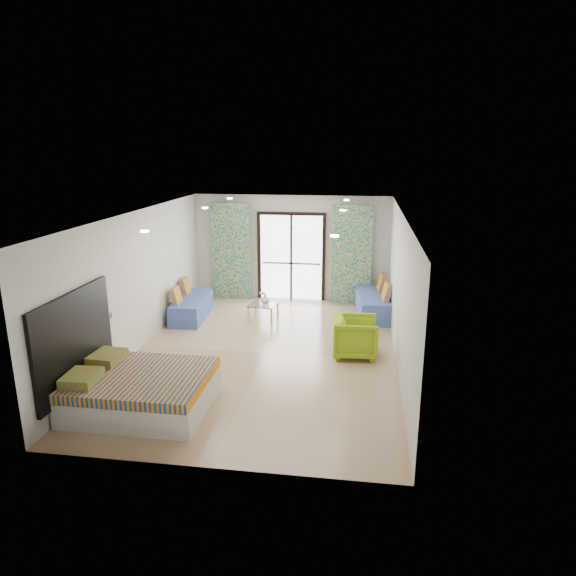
# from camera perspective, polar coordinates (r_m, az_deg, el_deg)

# --- Properties ---
(floor) EXTENTS (5.00, 7.50, 0.01)m
(floor) POSITION_cam_1_polar(r_m,az_deg,el_deg) (10.08, -2.57, -7.19)
(floor) COLOR #A0815F
(floor) RESTS_ON ground
(ceiling) EXTENTS (5.00, 7.50, 0.01)m
(ceiling) POSITION_cam_1_polar(r_m,az_deg,el_deg) (9.37, -2.76, 8.22)
(ceiling) COLOR silver
(ceiling) RESTS_ON ground
(wall_back) EXTENTS (5.00, 0.01, 2.70)m
(wall_back) POSITION_cam_1_polar(r_m,az_deg,el_deg) (13.24, 0.38, 4.46)
(wall_back) COLOR silver
(wall_back) RESTS_ON ground
(wall_front) EXTENTS (5.00, 0.01, 2.70)m
(wall_front) POSITION_cam_1_polar(r_m,az_deg,el_deg) (6.20, -9.23, -8.82)
(wall_front) COLOR silver
(wall_front) RESTS_ON ground
(wall_left) EXTENTS (0.01, 7.50, 2.70)m
(wall_left) POSITION_cam_1_polar(r_m,az_deg,el_deg) (10.39, -16.33, 0.75)
(wall_left) COLOR silver
(wall_left) RESTS_ON ground
(wall_right) EXTENTS (0.01, 7.50, 2.70)m
(wall_right) POSITION_cam_1_polar(r_m,az_deg,el_deg) (9.50, 12.32, -0.33)
(wall_right) COLOR silver
(wall_right) RESTS_ON ground
(balcony_door) EXTENTS (1.76, 0.08, 2.28)m
(balcony_door) POSITION_cam_1_polar(r_m,az_deg,el_deg) (13.23, 0.37, 4.05)
(balcony_door) COLOR black
(balcony_door) RESTS_ON floor
(balcony_rail) EXTENTS (1.52, 0.03, 0.04)m
(balcony_rail) POSITION_cam_1_polar(r_m,az_deg,el_deg) (13.31, 0.37, 2.76)
(balcony_rail) COLOR #595451
(balcony_rail) RESTS_ON balcony_door
(curtain_left) EXTENTS (1.00, 0.10, 2.50)m
(curtain_left) POSITION_cam_1_polar(r_m,az_deg,el_deg) (13.39, -6.33, 4.05)
(curtain_left) COLOR silver
(curtain_left) RESTS_ON floor
(curtain_right) EXTENTS (1.00, 0.10, 2.50)m
(curtain_right) POSITION_cam_1_polar(r_m,az_deg,el_deg) (12.97, 7.09, 3.66)
(curtain_right) COLOR silver
(curtain_right) RESTS_ON floor
(downlight_a) EXTENTS (0.12, 0.12, 0.02)m
(downlight_a) POSITION_cam_1_polar(r_m,az_deg,el_deg) (7.90, -15.66, 6.09)
(downlight_a) COLOR #FFE0B2
(downlight_a) RESTS_ON ceiling
(downlight_b) EXTENTS (0.12, 0.12, 0.02)m
(downlight_b) POSITION_cam_1_polar(r_m,az_deg,el_deg) (7.24, 5.20, 5.79)
(downlight_b) COLOR #FFE0B2
(downlight_b) RESTS_ON ceiling
(downlight_c) EXTENTS (0.12, 0.12, 0.02)m
(downlight_c) POSITION_cam_1_polar(r_m,az_deg,el_deg) (10.68, -9.21, 8.77)
(downlight_c) COLOR #FFE0B2
(downlight_c) RESTS_ON ceiling
(downlight_d) EXTENTS (0.12, 0.12, 0.02)m
(downlight_d) POSITION_cam_1_polar(r_m,az_deg,el_deg) (10.21, 6.15, 8.58)
(downlight_d) COLOR #FFE0B2
(downlight_d) RESTS_ON ceiling
(downlight_e) EXTENTS (0.12, 0.12, 0.02)m
(downlight_e) POSITION_cam_1_polar(r_m,az_deg,el_deg) (12.59, -6.50, 9.87)
(downlight_e) COLOR #FFE0B2
(downlight_e) RESTS_ON ceiling
(downlight_f) EXTENTS (0.12, 0.12, 0.02)m
(downlight_f) POSITION_cam_1_polar(r_m,az_deg,el_deg) (12.19, 6.53, 9.68)
(downlight_f) COLOR #FFE0B2
(downlight_f) RESTS_ON ceiling
(headboard) EXTENTS (0.06, 2.10, 1.50)m
(headboard) POSITION_cam_1_polar(r_m,az_deg,el_deg) (8.43, -22.61, -5.39)
(headboard) COLOR black
(headboard) RESTS_ON floor
(switch_plate) EXTENTS (0.02, 0.10, 0.10)m
(switch_plate) POSITION_cam_1_polar(r_m,az_deg,el_deg) (9.46, -18.88, -2.80)
(switch_plate) COLOR silver
(switch_plate) RESTS_ON wall_left
(bed) EXTENTS (2.03, 1.65, 0.70)m
(bed) POSITION_cam_1_polar(r_m,az_deg,el_deg) (8.28, -16.09, -10.86)
(bed) COLOR silver
(bed) RESTS_ON floor
(daybed_left) EXTENTS (0.79, 1.75, 0.84)m
(daybed_left) POSITION_cam_1_polar(r_m,az_deg,el_deg) (12.21, -10.74, -2.04)
(daybed_left) COLOR #425A9E
(daybed_left) RESTS_ON floor
(daybed_right) EXTENTS (0.89, 1.88, 0.89)m
(daybed_right) POSITION_cam_1_polar(r_m,az_deg,el_deg) (12.34, 9.47, -1.72)
(daybed_right) COLOR #425A9E
(daybed_right) RESTS_ON floor
(coffee_table) EXTENTS (0.68, 0.68, 0.71)m
(coffee_table) POSITION_cam_1_polar(r_m,az_deg,el_deg) (11.75, -2.76, -1.96)
(coffee_table) COLOR silver
(coffee_table) RESTS_ON floor
(vase) EXTENTS (0.27, 0.28, 0.21)m
(vase) POSITION_cam_1_polar(r_m,az_deg,el_deg) (11.71, -2.53, -1.24)
(vase) COLOR white
(vase) RESTS_ON coffee_table
(armchair) EXTENTS (0.80, 0.85, 0.84)m
(armchair) POSITION_cam_1_polar(r_m,az_deg,el_deg) (9.88, 7.53, -5.18)
(armchair) COLOR #8DB116
(armchair) RESTS_ON floor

